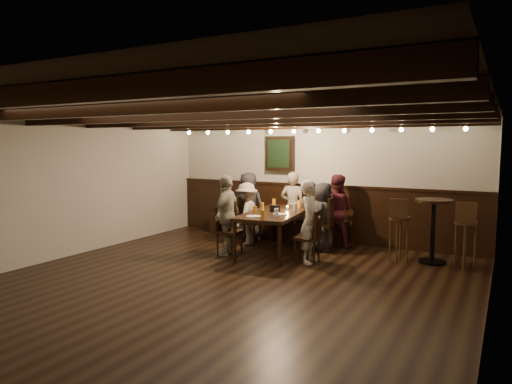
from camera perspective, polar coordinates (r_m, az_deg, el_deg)
The scene contains 27 objects.
room at distance 8.28m, azimuth 2.56°, elevation -0.05°, with size 7.00×7.00×7.00m.
dining_table at distance 8.16m, azimuth 2.48°, elevation -2.88°, with size 1.16×2.09×0.75m.
chair_left_near at distance 8.90m, azimuth -0.99°, elevation -4.75°, with size 0.48×0.48×0.93m.
chair_left_far at distance 8.09m, azimuth -3.42°, elevation -6.00°, with size 0.44×0.44×0.86m.
chair_right_near at distance 8.46m, azimuth 8.11°, elevation -5.27°, with size 0.51×0.51×0.98m.
chair_right_far at distance 7.61m, azimuth 6.51°, elevation -6.78°, with size 0.45×0.45×0.87m.
person_bench_left at distance 9.31m, azimuth -0.97°, elevation -1.75°, with size 0.67×0.44×1.38m, color #232325.
person_bench_centre at distance 9.15m, azimuth 4.61°, elevation -1.84°, with size 0.51×0.34×1.40m, color gray.
person_bench_right at distance 8.79m, azimuth 9.96°, elevation -2.30°, with size 0.67×0.52×1.38m, color #561D27.
person_left_near at distance 8.85m, azimuth -1.18°, elevation -2.71°, with size 0.78×0.45×1.21m, color gray.
person_left_far at distance 8.02m, azimuth -3.65°, elevation -2.90°, with size 0.83×0.34×1.41m, color gray.
person_right_near at distance 8.39m, azimuth 8.33°, elevation -3.08°, with size 0.62×0.40×1.26m, color #242325.
person_right_far at distance 7.52m, azimuth 6.78°, elevation -3.70°, with size 0.50×0.33×1.37m, color #B8B09C.
pint_a at distance 8.89m, azimuth 2.24°, elevation -1.30°, with size 0.07×0.07×0.14m, color #BF7219.
pint_b at distance 8.68m, azimuth 5.44°, elevation -1.49°, with size 0.07×0.07×0.14m, color #BF7219.
pint_c at distance 8.34m, azimuth 0.75°, elevation -1.78°, with size 0.07×0.07×0.14m, color #BF7219.
pint_d at distance 8.24m, azimuth 4.91°, elevation -1.89°, with size 0.07×0.07×0.14m, color silver.
pint_e at distance 7.80m, azimuth -0.12°, elevation -2.32°, with size 0.07×0.07×0.14m, color #BF7219.
pint_f at distance 7.56m, azimuth 2.56°, elevation -2.58°, with size 0.07×0.07×0.14m, color silver.
pint_g at distance 7.38m, azimuth 0.83°, elevation -2.79°, with size 0.07×0.07×0.14m, color #BF7219.
plate_near at distance 7.55m, azimuth -0.32°, elevation -3.07°, with size 0.24×0.24×0.01m, color white.
plate_far at distance 7.81m, azimuth 3.02°, elevation -2.77°, with size 0.24×0.24×0.01m, color white.
condiment_caddy at distance 8.10m, azimuth 2.37°, elevation -2.08°, with size 0.15×0.10×0.12m, color black.
candle at distance 8.39m, azimuth 3.92°, elevation -2.05°, with size 0.05×0.05×0.05m, color beige.
high_top_table at distance 7.99m, azimuth 21.28°, elevation -3.43°, with size 0.59×0.59×1.06m.
bar_stool_left at distance 7.92m, azimuth 17.40°, elevation -5.54°, with size 0.34×0.35×1.07m.
bar_stool_right at distance 7.84m, azimuth 24.68°, elevation -5.94°, with size 0.34×0.34×1.07m.
Camera 1 is at (3.39, -5.15, 1.94)m, focal length 32.00 mm.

